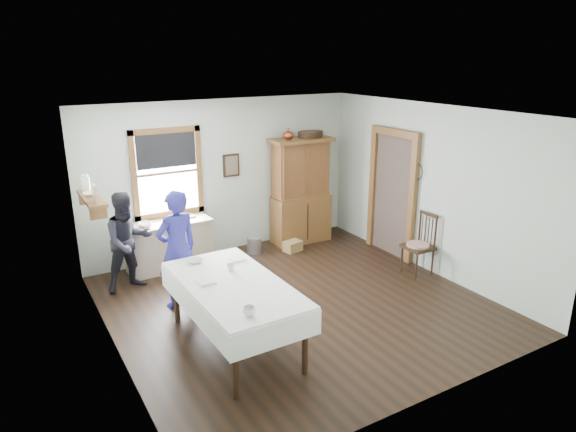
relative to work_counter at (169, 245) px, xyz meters
The scene contains 20 objects.
room 2.64m from the work_counter, 62.22° to the right, with size 5.01×5.01×2.70m.
window 1.28m from the work_counter, 62.61° to the left, with size 1.18×0.07×1.48m.
doorway 3.92m from the work_counter, 20.25° to the right, with size 0.09×1.14×2.22m.
wall_shelf 1.81m from the work_counter, 152.31° to the right, with size 0.24×1.00×0.44m.
framed_picture 1.76m from the work_counter, 12.21° to the left, with size 0.30×0.04×0.40m, color black.
rug_beater 4.27m from the work_counter, 27.58° to the right, with size 0.27×0.27×0.01m, color black.
work_counter is the anchor object (origin of this frame).
china_hutch 2.63m from the work_counter, ahead, with size 1.15×0.55×1.96m, color brown.
dining_table 2.73m from the work_counter, 91.58° to the right, with size 1.11×2.11×0.84m, color white.
spindle_chair 4.07m from the work_counter, 33.68° to the right, with size 0.46×0.46×1.01m, color black.
pail 1.54m from the work_counter, ahead, with size 0.26×0.26×0.28m, color #96989E.
wicker_basket 2.21m from the work_counter, 10.29° to the right, with size 0.32×0.22×0.19m, color olive.
woman_blue 1.44m from the work_counter, 102.26° to the right, with size 0.57×0.37×1.56m, color navy.
figure_dark 0.92m from the work_counter, 148.72° to the right, with size 0.68×0.53×1.40m, color black.
table_cup_a 3.59m from the work_counter, 94.36° to the right, with size 0.13×0.13×0.10m, color silver.
table_cup_b 2.45m from the work_counter, 89.04° to the right, with size 0.10×0.10×0.09m, color silver.
table_bowl 1.99m from the work_counter, 97.39° to the right, with size 0.22×0.22×0.05m, color silver.
counter_book 0.51m from the work_counter, 22.58° to the left, with size 0.18×0.24×0.02m, color brown.
counter_bowl 0.57m from the work_counter, behind, with size 0.21×0.21×0.07m, color silver.
shelf_bowl 1.82m from the work_counter, 152.76° to the right, with size 0.22×0.22×0.05m, color silver.
Camera 1 is at (-3.48, -5.64, 3.44)m, focal length 32.00 mm.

